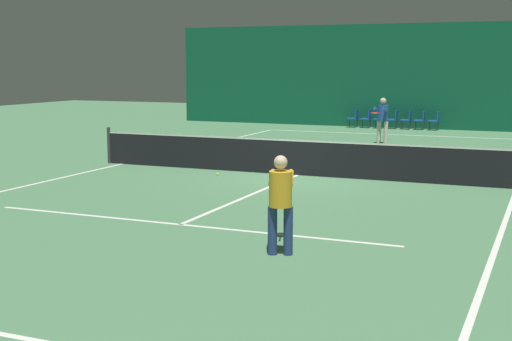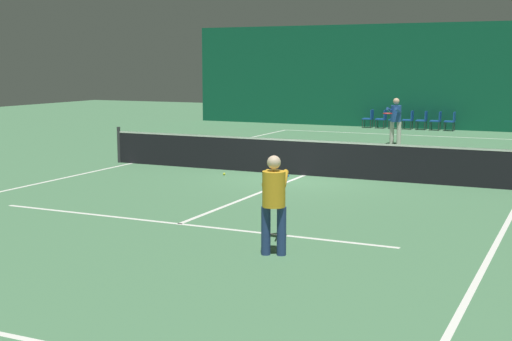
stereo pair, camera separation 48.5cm
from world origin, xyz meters
name	(u,v)px [view 1 (the left image)]	position (x,y,z in m)	size (l,w,h in m)	color
ground_plane	(297,175)	(0.00, 0.00, 0.00)	(60.00, 60.00, 0.00)	#4C7F56
backdrop_curtain	(410,76)	(0.00, 15.10, 2.38)	(23.00, 0.12, 4.75)	#0F5138
court_line_baseline_far	(393,135)	(0.00, 11.90, 0.00)	(11.00, 0.10, 0.00)	white
court_line_service_far	(359,149)	(0.00, 6.40, 0.00)	(8.25, 0.10, 0.00)	white
court_line_service_near	(180,224)	(0.00, -6.40, 0.00)	(8.25, 0.10, 0.00)	white
court_line_sideline_left	(122,164)	(-5.50, 0.00, 0.00)	(0.10, 23.80, 0.00)	white
court_line_centre	(297,175)	(0.00, 0.00, 0.00)	(0.10, 12.80, 0.00)	white
tennis_net	(297,156)	(0.00, 0.00, 0.51)	(12.00, 0.10, 1.07)	black
player_near	(281,197)	(2.43, -7.59, 0.91)	(0.73, 1.34, 1.56)	navy
player_far	(382,117)	(0.35, 8.31, 0.99)	(0.45, 1.38, 1.70)	beige
courtside_chair_0	(354,117)	(-2.42, 14.55, 0.49)	(0.44, 0.44, 0.84)	#2D2D2D
courtside_chair_1	(367,117)	(-1.80, 14.55, 0.49)	(0.44, 0.44, 0.84)	#2D2D2D
courtside_chair_2	(380,118)	(-1.18, 14.55, 0.49)	(0.44, 0.44, 0.84)	#2D2D2D
courtside_chair_3	(394,118)	(-0.56, 14.55, 0.49)	(0.44, 0.44, 0.84)	#2D2D2D
courtside_chair_4	(407,119)	(0.06, 14.55, 0.49)	(0.44, 0.44, 0.84)	#2D2D2D
courtside_chair_5	(421,119)	(0.68, 14.55, 0.49)	(0.44, 0.44, 0.84)	#2D2D2D
courtside_chair_6	(435,119)	(1.30, 14.55, 0.49)	(0.44, 0.44, 0.84)	#2D2D2D
tennis_ball	(217,174)	(-1.94, -0.87, 0.03)	(0.07, 0.07, 0.07)	#D1DB33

